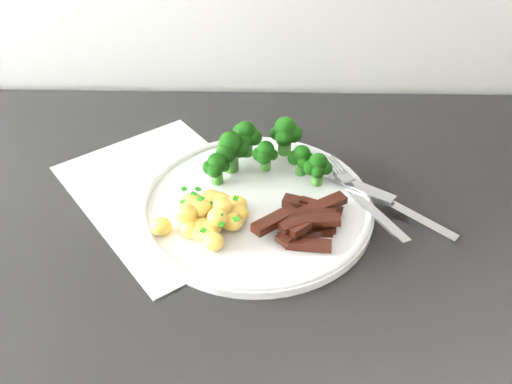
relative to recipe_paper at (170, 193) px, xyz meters
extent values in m
cube|color=silver|center=(0.00, 0.00, 0.00)|extent=(0.36, 0.38, 0.00)
cube|color=slate|center=(0.06, 0.07, 0.00)|extent=(0.12, 0.09, 0.00)
cube|color=slate|center=(0.04, 0.06, 0.00)|extent=(0.11, 0.09, 0.00)
cube|color=slate|center=(0.03, 0.04, 0.00)|extent=(0.11, 0.09, 0.00)
cube|color=slate|center=(0.02, 0.02, 0.00)|extent=(0.10, 0.08, 0.00)
cube|color=slate|center=(0.00, 0.00, 0.00)|extent=(0.10, 0.08, 0.00)
cylinder|color=white|center=(0.12, -0.03, 0.00)|extent=(0.31, 0.31, 0.01)
torus|color=white|center=(0.12, -0.03, 0.01)|extent=(0.30, 0.30, 0.01)
cylinder|color=#2B601C|center=(0.13, 0.03, 0.03)|extent=(0.01, 0.01, 0.02)
sphere|color=black|center=(0.14, 0.03, 0.05)|extent=(0.02, 0.02, 0.02)
sphere|color=black|center=(0.13, 0.04, 0.05)|extent=(0.02, 0.02, 0.02)
sphere|color=black|center=(0.12, 0.03, 0.05)|extent=(0.02, 0.02, 0.02)
sphere|color=black|center=(0.13, 0.02, 0.05)|extent=(0.02, 0.02, 0.02)
sphere|color=black|center=(0.13, 0.03, 0.05)|extent=(0.02, 0.02, 0.02)
cylinder|color=#2B601C|center=(0.18, 0.04, 0.02)|extent=(0.01, 0.01, 0.02)
sphere|color=black|center=(0.19, 0.03, 0.04)|extent=(0.02, 0.02, 0.02)
sphere|color=black|center=(0.18, 0.04, 0.04)|extent=(0.02, 0.02, 0.02)
sphere|color=black|center=(0.17, 0.04, 0.04)|extent=(0.02, 0.02, 0.02)
sphere|color=black|center=(0.18, 0.03, 0.04)|extent=(0.02, 0.02, 0.02)
sphere|color=black|center=(0.18, 0.04, 0.04)|extent=(0.02, 0.02, 0.02)
cylinder|color=#2B601C|center=(0.08, 0.04, 0.02)|extent=(0.02, 0.02, 0.03)
sphere|color=black|center=(0.10, 0.04, 0.05)|extent=(0.03, 0.03, 0.03)
sphere|color=black|center=(0.08, 0.05, 0.05)|extent=(0.02, 0.02, 0.02)
sphere|color=black|center=(0.08, 0.03, 0.05)|extent=(0.03, 0.03, 0.03)
sphere|color=black|center=(0.08, 0.04, 0.06)|extent=(0.03, 0.03, 0.03)
cylinder|color=#2B601C|center=(0.16, 0.07, 0.03)|extent=(0.02, 0.02, 0.03)
sphere|color=black|center=(0.17, 0.07, 0.05)|extent=(0.03, 0.03, 0.03)
sphere|color=black|center=(0.16, 0.08, 0.05)|extent=(0.02, 0.02, 0.02)
sphere|color=black|center=(0.15, 0.07, 0.05)|extent=(0.02, 0.02, 0.02)
sphere|color=black|center=(0.16, 0.06, 0.05)|extent=(0.03, 0.03, 0.03)
sphere|color=black|center=(0.16, 0.07, 0.06)|extent=(0.03, 0.03, 0.03)
cylinder|color=#2B601C|center=(0.10, 0.07, 0.03)|extent=(0.02, 0.02, 0.02)
sphere|color=black|center=(0.11, 0.06, 0.05)|extent=(0.02, 0.02, 0.02)
sphere|color=black|center=(0.10, 0.07, 0.05)|extent=(0.03, 0.03, 0.03)
sphere|color=black|center=(0.10, 0.06, 0.05)|extent=(0.02, 0.02, 0.02)
sphere|color=black|center=(0.10, 0.07, 0.06)|extent=(0.03, 0.03, 0.03)
cylinder|color=#2B601C|center=(0.20, 0.01, 0.02)|extent=(0.02, 0.02, 0.02)
sphere|color=black|center=(0.21, 0.01, 0.04)|extent=(0.02, 0.02, 0.02)
sphere|color=black|center=(0.20, 0.02, 0.04)|extent=(0.02, 0.02, 0.02)
sphere|color=black|center=(0.19, 0.01, 0.04)|extent=(0.02, 0.02, 0.02)
sphere|color=black|center=(0.20, 0.00, 0.04)|extent=(0.02, 0.02, 0.02)
sphere|color=black|center=(0.20, 0.01, 0.05)|extent=(0.03, 0.03, 0.03)
cylinder|color=#2B601C|center=(0.07, 0.01, 0.02)|extent=(0.02, 0.02, 0.02)
sphere|color=black|center=(0.07, 0.02, 0.04)|extent=(0.02, 0.02, 0.02)
sphere|color=black|center=(0.07, 0.02, 0.04)|extent=(0.02, 0.02, 0.02)
sphere|color=black|center=(0.06, 0.01, 0.04)|extent=(0.02, 0.02, 0.02)
sphere|color=black|center=(0.06, 0.00, 0.04)|extent=(0.02, 0.02, 0.02)
sphere|color=black|center=(0.07, 0.01, 0.04)|extent=(0.02, 0.02, 0.02)
ellipsoid|color=#FFD45B|center=(0.06, -0.07, 0.02)|extent=(0.02, 0.02, 0.02)
ellipsoid|color=#FFD45B|center=(0.06, -0.04, 0.02)|extent=(0.03, 0.03, 0.03)
ellipsoid|color=#FFD45B|center=(0.09, -0.05, 0.02)|extent=(0.03, 0.02, 0.03)
ellipsoid|color=#FFD45B|center=(0.06, -0.10, 0.02)|extent=(0.03, 0.02, 0.02)
ellipsoid|color=#FFD45B|center=(0.05, -0.10, 0.02)|extent=(0.03, 0.03, 0.02)
ellipsoid|color=#FFD45B|center=(0.05, -0.06, 0.02)|extent=(0.03, 0.03, 0.02)
ellipsoid|color=#FFD45B|center=(0.07, -0.11, 0.02)|extent=(0.03, 0.02, 0.02)
ellipsoid|color=#FFD45B|center=(0.05, -0.09, 0.02)|extent=(0.03, 0.03, 0.02)
ellipsoid|color=#FFD45B|center=(0.06, -0.09, 0.02)|extent=(0.03, 0.03, 0.02)
ellipsoid|color=#FFD45B|center=(0.04, -0.09, 0.02)|extent=(0.03, 0.02, 0.02)
ellipsoid|color=#FFD45B|center=(0.05, -0.07, 0.04)|extent=(0.03, 0.02, 0.02)
ellipsoid|color=#FFD45B|center=(0.08, -0.07, 0.04)|extent=(0.03, 0.02, 0.02)
ellipsoid|color=#FFD45B|center=(0.00, -0.09, 0.02)|extent=(0.03, 0.02, 0.02)
ellipsoid|color=#FFD45B|center=(0.10, -0.06, 0.02)|extent=(0.03, 0.02, 0.02)
ellipsoid|color=#FFD45B|center=(0.07, -0.09, 0.04)|extent=(0.03, 0.02, 0.02)
ellipsoid|color=#FFD45B|center=(0.07, -0.04, 0.02)|extent=(0.03, 0.03, 0.02)
ellipsoid|color=#FFD45B|center=(0.04, -0.08, 0.04)|extent=(0.03, 0.02, 0.03)
ellipsoid|color=#FFD45B|center=(0.04, -0.05, 0.02)|extent=(0.02, 0.02, 0.02)
ellipsoid|color=#FFD45B|center=(0.04, -0.05, 0.02)|extent=(0.03, 0.03, 0.03)
ellipsoid|color=#FFD45B|center=(0.09, -0.08, 0.02)|extent=(0.03, 0.03, 0.02)
cube|color=#14680D|center=(0.04, -0.06, 0.05)|extent=(0.01, 0.01, 0.00)
cube|color=#14680D|center=(0.10, -0.10, 0.04)|extent=(0.01, 0.01, 0.00)
cube|color=#14680D|center=(0.03, -0.05, 0.05)|extent=(0.01, 0.01, 0.00)
cube|color=#14680D|center=(0.08, -0.10, 0.04)|extent=(0.01, 0.01, 0.00)
cube|color=#14680D|center=(0.06, -0.07, 0.04)|extent=(0.01, 0.01, 0.00)
cube|color=#14680D|center=(0.05, -0.07, 0.05)|extent=(0.01, 0.01, 0.00)
cube|color=#14680D|center=(0.05, -0.06, 0.04)|extent=(0.01, 0.01, 0.00)
cube|color=#14680D|center=(0.03, -0.08, 0.04)|extent=(0.01, 0.01, 0.00)
cube|color=#14680D|center=(0.07, -0.06, 0.04)|extent=(0.01, 0.01, 0.00)
cube|color=#14680D|center=(0.06, -0.12, 0.04)|extent=(0.01, 0.01, 0.00)
cube|color=#14680D|center=(0.08, -0.09, 0.05)|extent=(0.01, 0.01, 0.00)
cube|color=#14680D|center=(0.03, -0.07, 0.04)|extent=(0.01, 0.01, 0.00)
cube|color=#14680D|center=(0.05, -0.04, 0.04)|extent=(0.01, 0.01, 0.00)
cube|color=#14680D|center=(0.09, -0.06, 0.04)|extent=(0.01, 0.01, 0.00)
cube|color=black|center=(0.19, -0.05, 0.02)|extent=(0.06, 0.06, 0.02)
cube|color=black|center=(0.19, -0.04, 0.02)|extent=(0.07, 0.04, 0.01)
cube|color=black|center=(0.20, -0.04, 0.02)|extent=(0.06, 0.03, 0.02)
cube|color=black|center=(0.18, -0.09, 0.02)|extent=(0.07, 0.04, 0.01)
cube|color=black|center=(0.18, -0.07, 0.01)|extent=(0.07, 0.02, 0.02)
cube|color=black|center=(0.18, -0.11, 0.02)|extent=(0.06, 0.02, 0.02)
cube|color=black|center=(0.18, -0.08, 0.01)|extent=(0.06, 0.02, 0.01)
cube|color=black|center=(0.18, -0.08, 0.03)|extent=(0.06, 0.05, 0.01)
cube|color=black|center=(0.19, -0.07, 0.03)|extent=(0.07, 0.03, 0.01)
cube|color=black|center=(0.20, -0.05, 0.03)|extent=(0.07, 0.05, 0.01)
cube|color=black|center=(0.18, -0.09, 0.03)|extent=(0.05, 0.05, 0.02)
cube|color=black|center=(0.19, -0.08, 0.03)|extent=(0.07, 0.02, 0.01)
cube|color=black|center=(0.14, -0.08, 0.03)|extent=(0.06, 0.06, 0.02)
cube|color=black|center=(0.17, -0.09, 0.02)|extent=(0.05, 0.06, 0.02)
cube|color=silver|center=(0.27, -0.06, 0.02)|extent=(0.07, 0.12, 0.02)
cube|color=silver|center=(0.24, 0.02, 0.02)|extent=(0.03, 0.03, 0.01)
cylinder|color=silver|center=(0.23, 0.04, 0.02)|extent=(0.02, 0.04, 0.00)
cylinder|color=silver|center=(0.23, 0.04, 0.02)|extent=(0.02, 0.04, 0.00)
cylinder|color=silver|center=(0.22, 0.04, 0.02)|extent=(0.02, 0.04, 0.00)
cylinder|color=silver|center=(0.22, 0.04, 0.02)|extent=(0.02, 0.04, 0.00)
cube|color=silver|center=(0.25, 0.01, 0.01)|extent=(0.10, 0.09, 0.01)
cube|color=silver|center=(0.33, -0.06, 0.00)|extent=(0.09, 0.07, 0.02)
camera|label=1|loc=(0.13, -0.60, 0.49)|focal=39.87mm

